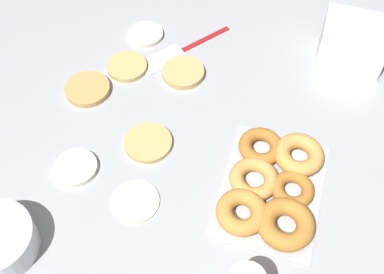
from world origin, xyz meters
TOP-DOWN VIEW (x-y plane):
  - ground_plane at (0.00, 0.00)m, footprint 3.00×3.00m
  - pancake_0 at (-0.07, 0.03)m, footprint 0.11×0.11m
  - pancake_1 at (0.13, 0.16)m, footprint 0.10×0.10m
  - pancake_2 at (-0.22, 0.01)m, footprint 0.10×0.10m
  - pancake_3 at (0.25, 0.16)m, footprint 0.09×0.09m
  - pancake_4 at (0.03, 0.22)m, footprint 0.11×0.11m
  - pancake_5 at (0.15, 0.02)m, footprint 0.11×0.11m
  - pancake_6 at (-0.18, 0.16)m, footprint 0.09×0.09m
  - donut_tray at (-0.11, -0.26)m, footprint 0.29×0.21m
  - container_stack at (0.32, -0.37)m, footprint 0.11×0.16m
  - spatula at (0.21, 0.07)m, footprint 0.24×0.19m

SIDE VIEW (x-z plane):
  - ground_plane at x=0.00m, z-range 0.00..0.00m
  - spatula at x=0.21m, z-range 0.00..0.01m
  - pancake_2 at x=-0.22m, z-range 0.00..0.01m
  - pancake_3 at x=0.25m, z-range 0.00..0.01m
  - pancake_0 at x=-0.07m, z-range 0.00..0.01m
  - pancake_1 at x=0.13m, z-range 0.00..0.01m
  - pancake_6 at x=-0.18m, z-range 0.00..0.01m
  - pancake_4 at x=0.03m, z-range 0.00..0.02m
  - pancake_5 at x=0.15m, z-range 0.00..0.02m
  - donut_tray at x=-0.11m, z-range 0.00..0.04m
  - container_stack at x=0.32m, z-range 0.00..0.12m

